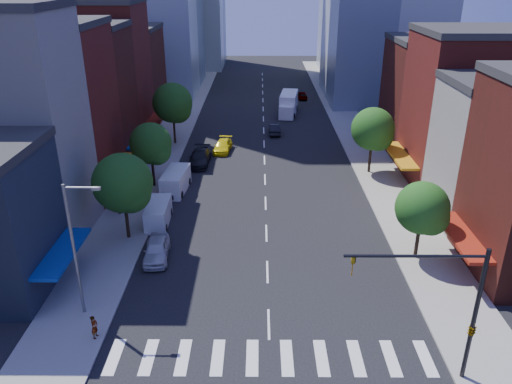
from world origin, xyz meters
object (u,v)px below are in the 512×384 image
at_px(parked_car_second, 170,188).
at_px(pedestrian_near, 94,327).
at_px(parked_car_third, 175,178).
at_px(traffic_car_oncoming, 275,129).
at_px(cargo_van_far, 175,182).
at_px(parked_car_rear, 200,157).
at_px(cargo_van_near, 158,214).
at_px(traffic_car_far, 302,95).
at_px(parked_car_front, 157,249).
at_px(pedestrian_far, 119,203).
at_px(taxi, 223,146).
at_px(box_truck, 288,104).

height_order(parked_car_second, pedestrian_near, pedestrian_near).
bearing_deg(parked_car_third, traffic_car_oncoming, 52.57).
bearing_deg(pedestrian_near, cargo_van_far, 5.46).
bearing_deg(parked_car_rear, cargo_van_near, -95.55).
distance_m(traffic_car_oncoming, traffic_car_far, 21.27).
xyz_separation_m(traffic_car_oncoming, traffic_car_far, (5.35, 20.58, -0.05)).
relative_size(parked_car_front, pedestrian_near, 2.97).
height_order(pedestrian_near, pedestrian_far, pedestrian_far).
bearing_deg(traffic_car_oncoming, parked_car_front, 72.84).
height_order(taxi, traffic_car_far, taxi).
xyz_separation_m(parked_car_third, traffic_car_oncoming, (11.00, 17.62, 0.05)).
distance_m(cargo_van_far, pedestrian_far, 6.80).
xyz_separation_m(parked_car_second, taxi, (4.37, 12.95, 0.03)).
bearing_deg(parked_car_third, pedestrian_near, -97.80).
bearing_deg(traffic_car_oncoming, pedestrian_near, 74.00).
xyz_separation_m(taxi, traffic_car_far, (11.98, 27.89, -0.04)).
relative_size(parked_car_front, pedestrian_far, 2.39).
relative_size(cargo_van_far, pedestrian_far, 2.77).
relative_size(cargo_van_near, taxi, 0.97).
relative_size(cargo_van_near, traffic_car_oncoming, 1.07).
bearing_deg(pedestrian_near, traffic_car_oncoming, -6.82).
bearing_deg(cargo_van_far, parked_car_second, -122.99).
bearing_deg(parked_car_third, parked_car_second, -95.45).
xyz_separation_m(parked_car_rear, cargo_van_far, (-1.56, -7.87, 0.27)).
relative_size(parked_car_second, traffic_car_far, 1.04).
height_order(parked_car_front, cargo_van_far, cargo_van_far).
relative_size(traffic_car_oncoming, pedestrian_near, 2.78).
bearing_deg(parked_car_second, parked_car_third, 92.14).
xyz_separation_m(cargo_van_far, box_truck, (12.96, 30.15, 0.44)).
bearing_deg(traffic_car_oncoming, taxi, 47.77).
bearing_deg(pedestrian_far, parked_car_rear, 150.59).
xyz_separation_m(parked_car_front, cargo_van_near, (-0.96, 5.82, 0.18)).
bearing_deg(parked_car_rear, parked_car_third, -106.99).
bearing_deg(parked_car_front, parked_car_rear, 82.60).
bearing_deg(taxi, cargo_van_near, -96.24).
xyz_separation_m(taxi, traffic_car_oncoming, (6.63, 7.31, 0.02)).
distance_m(parked_car_rear, traffic_car_oncoming, 14.86).
height_order(parked_car_second, pedestrian_far, pedestrian_far).
distance_m(cargo_van_near, pedestrian_near, 15.21).
bearing_deg(taxi, parked_car_third, -106.56).
height_order(traffic_car_oncoming, pedestrian_far, pedestrian_far).
bearing_deg(parked_car_third, parked_car_rear, 65.49).
relative_size(taxi, traffic_car_far, 1.24).
height_order(parked_car_third, pedestrian_far, pedestrian_far).
bearing_deg(parked_car_rear, parked_car_front, -90.80).
distance_m(cargo_van_near, traffic_car_oncoming, 28.93).
xyz_separation_m(parked_car_third, cargo_van_far, (0.44, -2.08, 0.43)).
xyz_separation_m(parked_car_third, cargo_van_near, (0.00, -9.14, 0.31)).
height_order(traffic_car_far, box_truck, box_truck).
bearing_deg(pedestrian_far, parked_car_front, 27.59).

